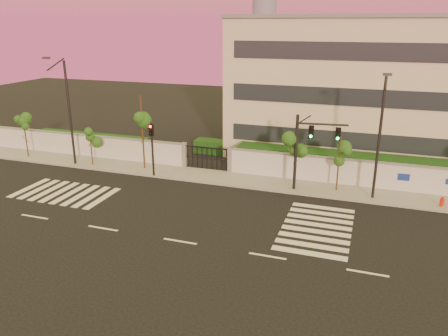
# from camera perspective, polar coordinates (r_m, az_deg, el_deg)

# --- Properties ---
(ground) EXTENTS (120.00, 120.00, 0.00)m
(ground) POSITION_cam_1_polar(r_m,az_deg,el_deg) (24.80, -5.75, -9.52)
(ground) COLOR black
(ground) RESTS_ON ground
(sidewalk) EXTENTS (60.00, 3.00, 0.15)m
(sidewalk) POSITION_cam_1_polar(r_m,az_deg,el_deg) (33.76, 1.62, -1.50)
(sidewalk) COLOR gray
(sidewalk) RESTS_ON ground
(perimeter_wall) EXTENTS (60.00, 0.36, 2.20)m
(perimeter_wall) POSITION_cam_1_polar(r_m,az_deg,el_deg) (34.77, 2.53, 0.82)
(perimeter_wall) COLOR silver
(perimeter_wall) RESTS_ON ground
(hedge_row) EXTENTS (41.00, 4.25, 1.80)m
(hedge_row) POSITION_cam_1_polar(r_m,az_deg,el_deg) (37.11, 5.30, 1.50)
(hedge_row) COLOR #113815
(hedge_row) RESTS_ON ground
(institutional_building) EXTENTS (24.40, 12.40, 12.25)m
(institutional_building) POSITION_cam_1_polar(r_m,az_deg,el_deg) (42.15, 18.53, 10.11)
(institutional_building) COLOR beige
(institutional_building) RESTS_ON ground
(road_markings) EXTENTS (57.00, 7.62, 0.02)m
(road_markings) POSITION_cam_1_polar(r_m,az_deg,el_deg) (28.46, -5.53, -5.65)
(road_markings) COLOR silver
(road_markings) RESTS_ON ground
(street_tree_a) EXTENTS (1.32, 1.05, 4.07)m
(street_tree_a) POSITION_cam_1_polar(r_m,az_deg,el_deg) (42.48, -24.64, 5.10)
(street_tree_a) COLOR #382314
(street_tree_a) RESTS_ON ground
(street_tree_b) EXTENTS (1.32, 1.05, 3.43)m
(street_tree_b) POSITION_cam_1_polar(r_m,az_deg,el_deg) (38.09, -17.05, 3.86)
(street_tree_b) COLOR #382314
(street_tree_b) RESTS_ON ground
(street_tree_c) EXTENTS (1.59, 1.27, 6.14)m
(street_tree_c) POSITION_cam_1_polar(r_m,az_deg,el_deg) (35.68, -10.68, 6.69)
(street_tree_c) COLOR #382314
(street_tree_c) RESTS_ON ground
(street_tree_d) EXTENTS (1.45, 1.15, 4.56)m
(street_tree_d) POSITION_cam_1_polar(r_m,az_deg,el_deg) (31.30, 9.43, 2.94)
(street_tree_d) COLOR #382314
(street_tree_d) RESTS_ON ground
(street_tree_e) EXTENTS (1.41, 1.13, 4.13)m
(street_tree_e) POSITION_cam_1_polar(r_m,az_deg,el_deg) (31.62, 14.90, 2.13)
(street_tree_e) COLOR #382314
(street_tree_e) RESTS_ON ground
(traffic_signal_main) EXTENTS (3.53, 0.57, 5.59)m
(traffic_signal_main) POSITION_cam_1_polar(r_m,az_deg,el_deg) (30.93, 10.70, 3.02)
(traffic_signal_main) COLOR black
(traffic_signal_main) RESTS_ON ground
(traffic_signal_secondary) EXTENTS (0.34, 0.34, 4.43)m
(traffic_signal_secondary) POSITION_cam_1_polar(r_m,az_deg,el_deg) (34.07, -9.39, 3.26)
(traffic_signal_secondary) COLOR black
(traffic_signal_secondary) RESTS_ON ground
(streetlight_west) EXTENTS (0.55, 2.21, 9.17)m
(streetlight_west) POSITION_cam_1_polar(r_m,az_deg,el_deg) (38.16, -19.75, 7.36)
(streetlight_west) COLOR black
(streetlight_west) RESTS_ON ground
(streetlight_east) EXTENTS (0.52, 2.11, 8.78)m
(streetlight_east) POSITION_cam_1_polar(r_m,az_deg,el_deg) (30.30, 19.69, 4.30)
(streetlight_east) COLOR black
(streetlight_east) RESTS_ON ground
(fire_hydrant) EXTENTS (0.32, 0.30, 0.82)m
(fire_hydrant) POSITION_cam_1_polar(r_m,az_deg,el_deg) (32.00, 26.57, -4.06)
(fire_hydrant) COLOR red
(fire_hydrant) RESTS_ON ground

